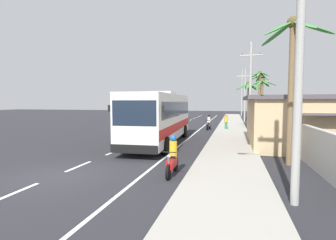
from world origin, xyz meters
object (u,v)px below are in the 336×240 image
(pedestrian_near_kerb, at_px, (226,122))
(palm_third, at_px, (262,92))
(motorcycle_trailing, at_px, (209,124))
(palm_nearest, at_px, (259,87))
(palm_second, at_px, (260,88))
(palm_farthest, at_px, (292,59))
(utility_pole_mid, at_px, (250,87))
(utility_pole_distant, at_px, (242,92))
(utility_pole_far, at_px, (245,94))
(coach_bus_foreground, at_px, (161,116))
(motorcycle_beside_bus, at_px, (173,159))
(palm_fourth, at_px, (249,93))
(utility_pole_nearest, at_px, (297,43))

(pedestrian_near_kerb, height_order, palm_third, palm_third)
(motorcycle_trailing, relative_size, palm_third, 0.33)
(motorcycle_trailing, distance_m, palm_nearest, 12.11)
(palm_third, bearing_deg, pedestrian_near_kerb, -129.96)
(palm_second, bearing_deg, palm_farthest, -92.45)
(utility_pole_mid, distance_m, palm_third, 8.97)
(motorcycle_trailing, xyz_separation_m, palm_nearest, (6.03, 9.55, 4.37))
(pedestrian_near_kerb, height_order, utility_pole_mid, utility_pole_mid)
(utility_pole_distant, height_order, palm_farthest, utility_pole_distant)
(utility_pole_mid, relative_size, utility_pole_far, 1.02)
(pedestrian_near_kerb, xyz_separation_m, utility_pole_mid, (2.16, -3.97, 3.39))
(motorcycle_trailing, height_order, pedestrian_near_kerb, pedestrian_near_kerb)
(coach_bus_foreground, bearing_deg, utility_pole_far, 72.79)
(utility_pole_far, distance_m, utility_pole_distant, 16.09)
(coach_bus_foreground, bearing_deg, motorcycle_beside_bus, -70.79)
(coach_bus_foreground, xyz_separation_m, palm_third, (8.48, 14.73, 2.23))
(utility_pole_far, bearing_deg, palm_nearest, -53.95)
(utility_pole_mid, relative_size, palm_third, 1.42)
(coach_bus_foreground, distance_m, palm_farthest, 9.74)
(palm_nearest, bearing_deg, coach_bus_foreground, -113.73)
(palm_fourth, height_order, palm_farthest, palm_farthest)
(utility_pole_mid, bearing_deg, utility_pole_nearest, -89.00)
(motorcycle_beside_bus, height_order, utility_pole_distant, utility_pole_distant)
(utility_pole_nearest, xyz_separation_m, utility_pole_far, (-0.07, 32.14, -0.40))
(palm_farthest, bearing_deg, motorcycle_trailing, 109.18)
(motorcycle_beside_bus, bearing_deg, motorcycle_trailing, 90.61)
(motorcycle_beside_bus, relative_size, palm_nearest, 0.27)
(motorcycle_beside_bus, bearing_deg, pedestrian_near_kerb, 84.64)
(utility_pole_mid, distance_m, utility_pole_far, 16.07)
(motorcycle_trailing, height_order, utility_pole_far, utility_pole_far)
(palm_nearest, height_order, palm_farthest, palm_nearest)
(motorcycle_trailing, xyz_separation_m, palm_third, (5.89, 4.70, 3.55))
(motorcycle_beside_bus, height_order, palm_third, palm_third)
(palm_nearest, bearing_deg, pedestrian_near_kerb, -113.29)
(utility_pole_nearest, bearing_deg, coach_bus_foreground, 124.30)
(coach_bus_foreground, height_order, palm_farthest, palm_farthest)
(motorcycle_beside_bus, distance_m, palm_third, 23.67)
(pedestrian_near_kerb, relative_size, utility_pole_far, 0.19)
(pedestrian_near_kerb, distance_m, palm_third, 7.08)
(palm_fourth, bearing_deg, palm_second, 78.76)
(coach_bus_foreground, xyz_separation_m, utility_pole_far, (6.83, 22.03, 2.28))
(coach_bus_foreground, height_order, utility_pole_mid, utility_pole_mid)
(pedestrian_near_kerb, relative_size, utility_pole_distant, 0.16)
(motorcycle_beside_bus, xyz_separation_m, palm_fourth, (4.05, 20.14, 3.33))
(utility_pole_mid, xyz_separation_m, palm_nearest, (1.99, 13.62, 0.71))
(pedestrian_near_kerb, xyz_separation_m, palm_third, (4.02, 4.80, 3.29))
(utility_pole_mid, distance_m, palm_farthest, 11.03)
(utility_pole_nearest, bearing_deg, palm_fourth, 90.20)
(palm_second, bearing_deg, utility_pole_nearest, -93.64)
(palm_third, bearing_deg, palm_fourth, -122.95)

